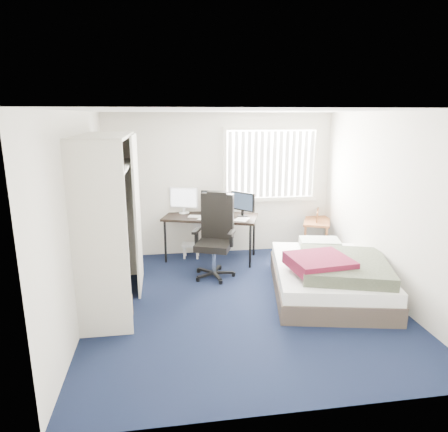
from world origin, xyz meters
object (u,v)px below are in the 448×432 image
Objects in this scene: bed at (329,275)px; office_chair at (215,244)px; desk at (211,214)px; nightstand at (317,223)px.

office_chair is at bearing 148.09° from bed.
office_chair reaches higher than desk.
office_chair is (-0.02, -0.75, -0.30)m from desk.
desk is 1.31× the size of office_chair.
office_chair is at bearing -157.04° from nightstand.
bed is (1.47, -1.67, -0.52)m from desk.
nightstand is (1.99, 0.84, 0.04)m from office_chair.
nightstand is at bearing 74.36° from bed.
desk is at bearing 131.22° from bed.
nightstand is at bearing 22.96° from office_chair.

